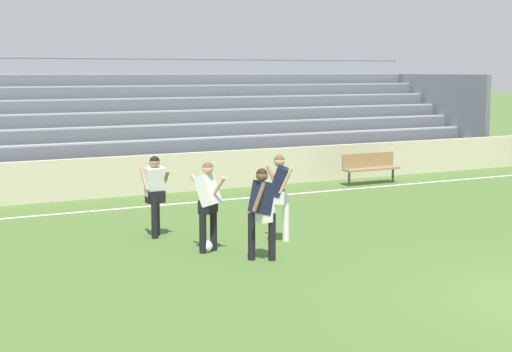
{
  "coord_description": "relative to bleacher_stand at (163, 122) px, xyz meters",
  "views": [
    {
      "loc": [
        -8.9,
        -7.34,
        3.27
      ],
      "look_at": [
        -1.48,
        6.82,
        1.08
      ],
      "focal_mm": 53.84,
      "sensor_mm": 36.0,
      "label": 1
    }
  ],
  "objects": [
    {
      "name": "field_line_sideline",
      "position": [
        0.24,
        -5.38,
        -1.65
      ],
      "size": [
        44.0,
        0.12,
        0.01
      ],
      "primitive_type": "cube",
      "color": "white",
      "rests_on": "ground"
    },
    {
      "name": "sideline_wall",
      "position": [
        0.24,
        -3.6,
        -1.13
      ],
      "size": [
        48.0,
        0.16,
        1.06
      ],
      "primitive_type": "cube",
      "color": "beige",
      "rests_on": "ground"
    },
    {
      "name": "bleacher_stand",
      "position": [
        0.0,
        0.0,
        0.0
      ],
      "size": [
        22.65,
        5.51,
        3.73
      ],
      "color": "#9EA3AD",
      "rests_on": "ground"
    },
    {
      "name": "bench_centre_sideline",
      "position": [
        4.58,
        -4.81,
        -1.11
      ],
      "size": [
        1.8,
        0.4,
        0.9
      ],
      "color": "#99754C",
      "rests_on": "ground"
    },
    {
      "name": "player_dark_wide_left",
      "position": [
        -2.51,
        -11.4,
        -0.7
      ],
      "size": [
        0.58,
        0.44,
        1.62
      ],
      "color": "black",
      "rests_on": "ground"
    },
    {
      "name": "player_white_trailing_run",
      "position": [
        -3.08,
        -10.39,
        -0.68
      ],
      "size": [
        0.54,
        0.68,
        1.65
      ],
      "color": "black",
      "rests_on": "ground"
    },
    {
      "name": "player_dark_on_ball",
      "position": [
        -1.55,
        -10.31,
        -0.64
      ],
      "size": [
        0.54,
        0.64,
        1.69
      ],
      "color": "white",
      "rests_on": "ground"
    },
    {
      "name": "player_white_wide_right",
      "position": [
        -3.48,
        -8.74,
        -0.7
      ],
      "size": [
        0.45,
        0.58,
        1.62
      ],
      "color": "black",
      "rests_on": "ground"
    },
    {
      "name": "soccer_ball",
      "position": [
        -3.12,
        -10.41,
        -1.55
      ],
      "size": [
        0.22,
        0.22,
        0.22
      ],
      "primitive_type": "sphere",
      "color": "white",
      "rests_on": "ground"
    }
  ]
}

